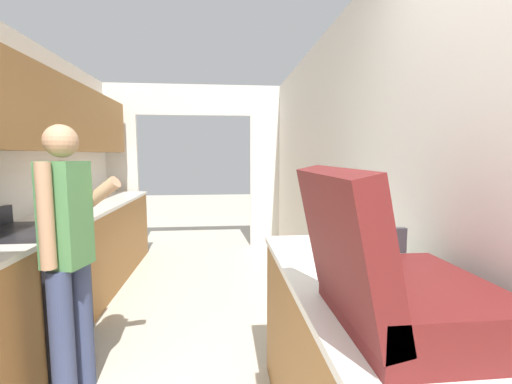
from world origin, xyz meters
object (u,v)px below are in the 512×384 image
person (68,256)px  suitcase (388,281)px  knife (52,216)px  book_stack (366,269)px  range_oven (27,293)px

person → suitcase: size_ratio=2.83×
knife → suitcase: bearing=-55.0°
person → suitcase: 1.77m
suitcase → book_stack: bearing=74.1°
suitcase → book_stack: size_ratio=1.91×
person → suitcase: person is taller
range_oven → book_stack: (2.05, -1.09, 0.48)m
book_stack → knife: size_ratio=1.00×
suitcase → book_stack: (0.13, 0.45, -0.12)m
book_stack → knife: 2.70m
book_stack → knife: book_stack is taller
range_oven → suitcase: size_ratio=1.84×
range_oven → book_stack: bearing=-28.0°
range_oven → knife: bearing=96.9°
range_oven → book_stack: range_oven is taller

